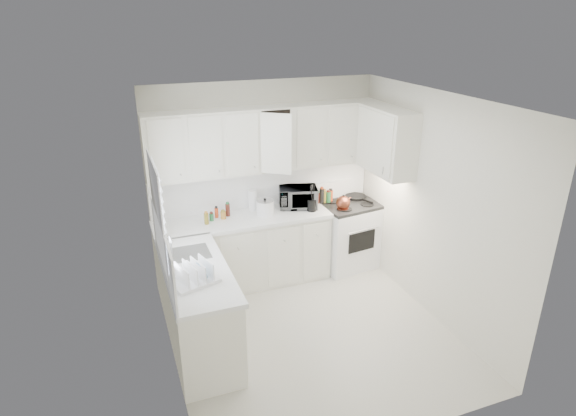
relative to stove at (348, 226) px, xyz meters
name	(u,v)px	position (x,y,z in m)	size (l,w,h in m)	color
floor	(310,332)	(-1.12, -1.28, -0.60)	(3.20, 3.20, 0.00)	beige
ceiling	(315,100)	(-1.12, -1.28, 2.00)	(3.20, 3.20, 0.00)	white
wall_back	(264,181)	(-1.12, 0.32, 0.70)	(3.00, 3.00, 0.00)	silver
wall_front	(397,311)	(-1.12, -2.88, 0.70)	(3.00, 3.00, 0.00)	silver
wall_left	(164,251)	(-2.62, -1.28, 0.70)	(3.20, 3.20, 0.00)	silver
wall_right	(433,208)	(0.38, -1.28, 0.70)	(3.20, 3.20, 0.00)	silver
window_blinds	(159,212)	(-2.60, -0.93, 0.95)	(0.06, 0.96, 1.06)	white
lower_cabinets_back	(244,253)	(-1.51, 0.02, -0.15)	(2.22, 0.60, 0.90)	silver
lower_cabinets_left	(198,310)	(-2.32, -1.08, -0.15)	(0.60, 1.60, 0.90)	silver
countertop_back	(243,219)	(-1.51, 0.01, 0.32)	(2.24, 0.64, 0.05)	white
countertop_left	(196,270)	(-2.31, -1.08, 0.32)	(0.64, 1.62, 0.05)	white
backsplash_back	(264,186)	(-1.12, 0.31, 0.62)	(2.98, 0.02, 0.55)	white
backsplash_left	(163,249)	(-2.61, -1.08, 0.62)	(0.02, 1.60, 0.55)	white
upper_cabinets_back	(268,170)	(-1.12, 0.16, 0.90)	(3.00, 0.33, 0.80)	silver
upper_cabinets_right	(384,172)	(0.22, -0.46, 0.90)	(0.33, 0.90, 0.80)	silver
sink	(189,243)	(-2.31, -0.73, 0.47)	(0.42, 0.38, 0.30)	gray
stove	(348,226)	(0.00, 0.00, 0.00)	(0.78, 0.64, 1.20)	white
tea_kettle	(343,202)	(-0.18, -0.16, 0.45)	(0.23, 0.20, 0.21)	maroon
frying_pan	(356,196)	(0.18, 0.16, 0.37)	(0.29, 0.49, 0.04)	black
microwave	(298,195)	(-0.72, 0.11, 0.52)	(0.50, 0.27, 0.34)	gray
rice_cooker	(265,206)	(-1.21, 0.01, 0.46)	(0.22, 0.22, 0.22)	white
paper_towel	(253,200)	(-1.30, 0.23, 0.48)	(0.12, 0.12, 0.27)	white
utensil_crock	(312,198)	(-0.60, -0.09, 0.54)	(0.12, 0.12, 0.37)	black
dish_rack	(193,271)	(-2.37, -1.34, 0.47)	(0.43, 0.32, 0.24)	white
spice_left_0	(204,214)	(-1.97, 0.14, 0.41)	(0.06, 0.06, 0.13)	olive
spice_left_1	(212,216)	(-1.89, 0.05, 0.41)	(0.06, 0.06, 0.13)	#246D39
spice_left_2	(216,213)	(-1.82, 0.14, 0.41)	(0.06, 0.06, 0.13)	#D2431C
spice_left_3	(224,214)	(-1.74, 0.05, 0.41)	(0.06, 0.06, 0.13)	#B97B2B
spice_left_4	(228,211)	(-1.67, 0.14, 0.41)	(0.06, 0.06, 0.13)	#552118
sauce_right_0	(308,197)	(-0.54, 0.18, 0.44)	(0.06, 0.06, 0.19)	#D2431C
sauce_right_1	(314,198)	(-0.48, 0.12, 0.44)	(0.06, 0.06, 0.19)	#B97B2B
sauce_right_2	(316,196)	(-0.43, 0.18, 0.44)	(0.06, 0.06, 0.19)	#552118
sauce_right_3	(321,197)	(-0.37, 0.12, 0.44)	(0.06, 0.06, 0.19)	black
sauce_right_4	(323,195)	(-0.32, 0.18, 0.44)	(0.06, 0.06, 0.19)	olive
sauce_right_5	(329,196)	(-0.26, 0.12, 0.44)	(0.06, 0.06, 0.19)	#246D39
sauce_right_6	(330,194)	(-0.21, 0.18, 0.44)	(0.06, 0.06, 0.19)	#D2431C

